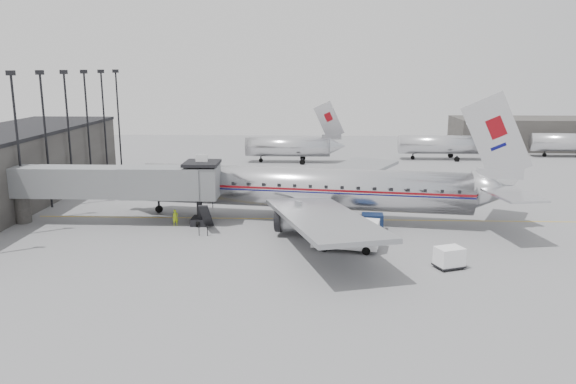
# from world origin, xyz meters

# --- Properties ---
(ground) EXTENTS (160.00, 160.00, 0.00)m
(ground) POSITION_xyz_m (0.00, 0.00, 0.00)
(ground) COLOR slate
(ground) RESTS_ON ground
(hangar) EXTENTS (30.00, 12.00, 6.00)m
(hangar) POSITION_xyz_m (45.00, 60.00, 3.00)
(hangar) COLOR #353230
(hangar) RESTS_ON ground
(apron_line) EXTENTS (60.00, 0.15, 0.01)m
(apron_line) POSITION_xyz_m (3.00, 6.00, 0.01)
(apron_line) COLOR gold
(apron_line) RESTS_ON ground
(jet_bridge) EXTENTS (21.00, 6.20, 7.10)m
(jet_bridge) POSITION_xyz_m (-16.66, 3.67, 4.18)
(jet_bridge) COLOR slate
(jet_bridge) RESTS_ON ground
(floodlight_masts) EXTENTS (0.90, 42.25, 15.25)m
(floodlight_masts) POSITION_xyz_m (-27.50, 13.00, 8.36)
(floodlight_masts) COLOR black
(floodlight_masts) RESTS_ON ground
(distant_aircraft_near) EXTENTS (16.39, 3.20, 10.26)m
(distant_aircraft_near) POSITION_xyz_m (-1.79, 42.00, 2.73)
(distant_aircraft_near) COLOR silver
(distant_aircraft_near) RESTS_ON ground
(distant_aircraft_mid) EXTENTS (16.39, 3.20, 10.26)m
(distant_aircraft_mid) POSITION_xyz_m (24.21, 46.00, 2.73)
(distant_aircraft_mid) COLOR silver
(distant_aircraft_mid) RESTS_ON ground
(distant_aircraft_far) EXTENTS (16.39, 3.20, 10.26)m
(distant_aircraft_far) POSITION_xyz_m (48.21, 50.00, 2.73)
(distant_aircraft_far) COLOR silver
(distant_aircraft_far) RESTS_ON ground
(airliner) EXTENTS (42.42, 39.05, 13.46)m
(airliner) POSITION_xyz_m (1.85, 5.70, 3.39)
(airliner) COLOR silver
(airliner) RESTS_ON ground
(service_van) EXTENTS (6.01, 3.27, 2.68)m
(service_van) POSITION_xyz_m (5.00, -3.92, 1.41)
(service_van) COLOR white
(service_van) RESTS_ON ground
(baggage_cart_navy) EXTENTS (2.22, 1.74, 1.67)m
(baggage_cart_navy) POSITION_xyz_m (7.88, 2.00, 0.89)
(baggage_cart_navy) COLOR #0E1B3A
(baggage_cart_navy) RESTS_ON ground
(baggage_cart_white) EXTENTS (2.61, 2.32, 1.69)m
(baggage_cart_white) POSITION_xyz_m (12.85, -8.21, 0.90)
(baggage_cart_white) COLOR white
(baggage_cart_white) RESTS_ON ground
(ramp_worker) EXTENTS (0.72, 0.65, 1.65)m
(ramp_worker) POSITION_xyz_m (-11.64, 3.00, 0.83)
(ramp_worker) COLOR #9FBF16
(ramp_worker) RESTS_ON ground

